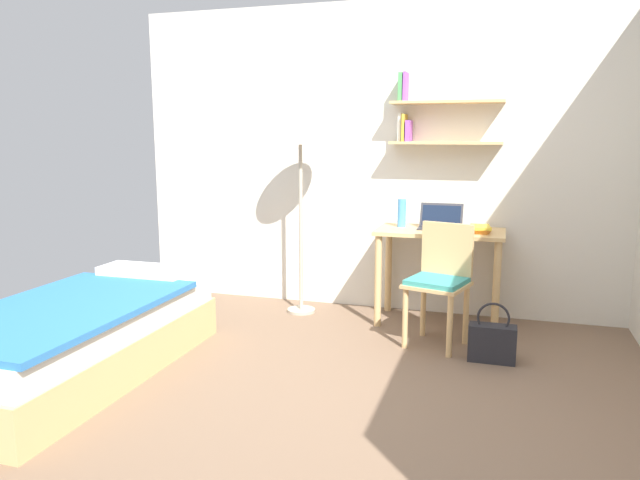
% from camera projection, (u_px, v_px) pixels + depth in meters
% --- Properties ---
extents(ground_plane, '(5.28, 5.28, 0.00)m').
position_uv_depth(ground_plane, '(309.00, 402.00, 3.40)').
color(ground_plane, brown).
extents(wall_back, '(4.40, 0.27, 2.60)m').
position_uv_depth(wall_back, '(383.00, 158.00, 5.07)').
color(wall_back, silver).
rests_on(wall_back, ground_plane).
extents(bed, '(0.95, 1.98, 0.54)m').
position_uv_depth(bed, '(77.00, 338.00, 3.76)').
color(bed, tan).
rests_on(bed, ground_plane).
extents(desk, '(0.99, 0.54, 0.76)m').
position_uv_depth(desk, '(440.00, 249.00, 4.74)').
color(desk, tan).
rests_on(desk, ground_plane).
extents(desk_chair, '(0.50, 0.48, 0.88)m').
position_uv_depth(desk_chair, '(440.00, 278.00, 4.27)').
color(desk_chair, tan).
rests_on(desk_chair, ground_plane).
extents(standing_lamp, '(0.42, 0.42, 1.65)m').
position_uv_depth(standing_lamp, '(300.00, 140.00, 4.89)').
color(standing_lamp, '#B2A893').
rests_on(standing_lamp, ground_plane).
extents(laptop, '(0.34, 0.21, 0.20)m').
position_uv_depth(laptop, '(441.00, 222.00, 4.76)').
color(laptop, '#2D2D33').
rests_on(laptop, desk).
extents(water_bottle, '(0.07, 0.07, 0.23)m').
position_uv_depth(water_bottle, '(402.00, 213.00, 4.85)').
color(water_bottle, '#4C99DB').
rests_on(water_bottle, desk).
extents(book_stack, '(0.17, 0.25, 0.05)m').
position_uv_depth(book_stack, '(480.00, 229.00, 4.58)').
color(book_stack, orange).
rests_on(book_stack, desk).
extents(handbag, '(0.31, 0.13, 0.41)m').
position_uv_depth(handbag, '(492.00, 342.00, 4.00)').
color(handbag, '#232328').
rests_on(handbag, ground_plane).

